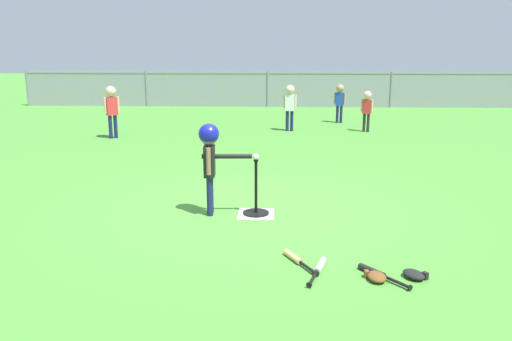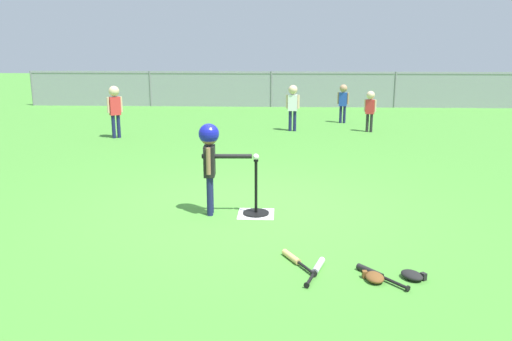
{
  "view_description": "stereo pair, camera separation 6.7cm",
  "coord_description": "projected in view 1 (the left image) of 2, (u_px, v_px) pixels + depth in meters",
  "views": [
    {
      "loc": [
        0.3,
        -6.35,
        2.04
      ],
      "look_at": [
        0.06,
        -0.24,
        0.55
      ],
      "focal_mm": 36.78,
      "sensor_mm": 36.0,
      "label": 1
    },
    {
      "loc": [
        0.37,
        -6.35,
        2.04
      ],
      "look_at": [
        0.06,
        -0.24,
        0.55
      ],
      "focal_mm": 36.78,
      "sensor_mm": 36.0,
      "label": 2
    }
  ],
  "objects": [
    {
      "name": "ground_plane",
      "position": [
        252.0,
        208.0,
        6.66
      ],
      "size": [
        60.0,
        60.0,
        0.0
      ],
      "primitive_type": "plane",
      "color": "#478C33"
    },
    {
      "name": "spare_bat_black",
      "position": [
        377.0,
        273.0,
        4.71
      ],
      "size": [
        0.4,
        0.48,
        0.06
      ],
      "color": "black",
      "rests_on": "ground_plane"
    },
    {
      "name": "fielder_near_right",
      "position": [
        367.0,
        106.0,
        12.26
      ],
      "size": [
        0.27,
        0.19,
        0.96
      ],
      "color": "#262626",
      "rests_on": "ground_plane"
    },
    {
      "name": "batting_tee",
      "position": [
        256.0,
        206.0,
        6.4
      ],
      "size": [
        0.32,
        0.32,
        0.68
      ],
      "color": "black",
      "rests_on": "ground_plane"
    },
    {
      "name": "home_plate",
      "position": [
        256.0,
        214.0,
        6.43
      ],
      "size": [
        0.44,
        0.44,
        0.01
      ],
      "primitive_type": "cube",
      "color": "white",
      "rests_on": "ground_plane"
    },
    {
      "name": "glove_by_plate",
      "position": [
        376.0,
        277.0,
        4.62
      ],
      "size": [
        0.19,
        0.23,
        0.07
      ],
      "color": "brown",
      "rests_on": "ground_plane"
    },
    {
      "name": "batter_child",
      "position": [
        210.0,
        150.0,
        6.24
      ],
      "size": [
        0.63,
        0.32,
        1.12
      ],
      "color": "#191E4C",
      "rests_on": "ground_plane"
    },
    {
      "name": "baseball_on_tee",
      "position": [
        256.0,
        157.0,
        6.26
      ],
      "size": [
        0.07,
        0.07,
        0.07
      ],
      "primitive_type": "sphere",
      "color": "white",
      "rests_on": "batting_tee"
    },
    {
      "name": "outfield_fence",
      "position": [
        268.0,
        88.0,
        17.11
      ],
      "size": [
        16.06,
        0.06,
        1.15
      ],
      "color": "slate",
      "rests_on": "ground_plane"
    },
    {
      "name": "fielder_deep_left",
      "position": [
        290.0,
        102.0,
        12.35
      ],
      "size": [
        0.32,
        0.22,
        1.09
      ],
      "color": "#191E4C",
      "rests_on": "ground_plane"
    },
    {
      "name": "fielder_near_left",
      "position": [
        340.0,
        98.0,
        13.65
      ],
      "size": [
        0.29,
        0.2,
        1.0
      ],
      "color": "#191E4C",
      "rests_on": "ground_plane"
    },
    {
      "name": "spare_bat_wood",
      "position": [
        296.0,
        259.0,
        5.01
      ],
      "size": [
        0.32,
        0.54,
        0.06
      ],
      "color": "#DBB266",
      "rests_on": "ground_plane"
    },
    {
      "name": "spare_bat_silver",
      "position": [
        319.0,
        268.0,
        4.81
      ],
      "size": [
        0.23,
        0.57,
        0.06
      ],
      "color": "silver",
      "rests_on": "ground_plane"
    },
    {
      "name": "glove_near_bats",
      "position": [
        414.0,
        274.0,
        4.67
      ],
      "size": [
        0.25,
        0.27,
        0.07
      ],
      "color": "black",
      "rests_on": "ground_plane"
    },
    {
      "name": "fielder_deep_center",
      "position": [
        112.0,
        105.0,
        11.39
      ],
      "size": [
        0.29,
        0.24,
        1.14
      ],
      "color": "#191E4C",
      "rests_on": "ground_plane"
    }
  ]
}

